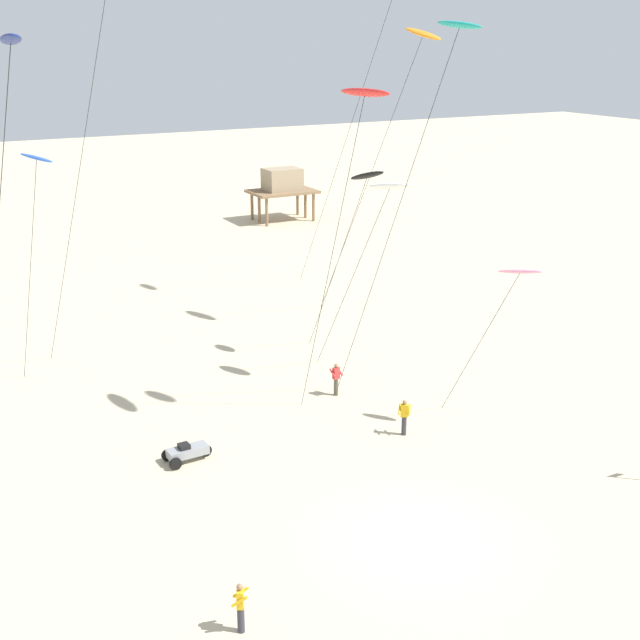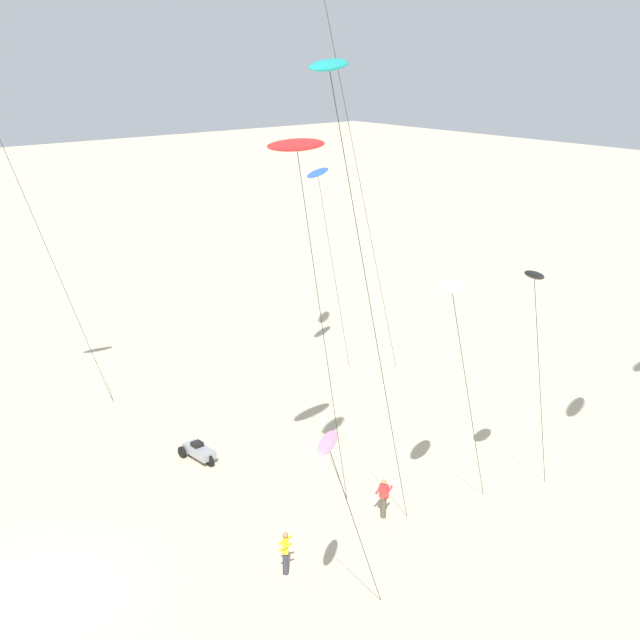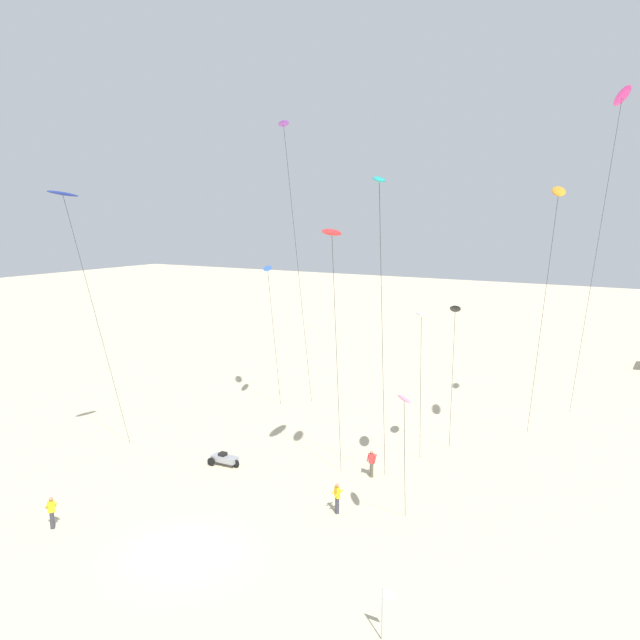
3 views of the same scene
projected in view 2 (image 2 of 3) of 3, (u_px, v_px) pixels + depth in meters
The scene contains 10 objects.
ground_plane at pixel (41, 597), 28.63m from camera, with size 260.00×260.00×0.00m, color beige.
kite_pink at pixel (329, 446), 23.34m from camera, with size 1.97×4.26×7.65m.
kite_red at pixel (297, 149), 27.33m from camera, with size 1.87×4.86×15.00m.
kite_teal at pixel (331, 76), 23.25m from camera, with size 2.79×6.93×17.55m.
kite_blue at pixel (318, 176), 42.59m from camera, with size 1.94×4.49×11.87m.
kite_black at pixel (535, 277), 29.74m from camera, with size 2.09×4.88×10.56m.
kite_white at pixel (452, 288), 28.27m from camera, with size 2.42×5.59×10.50m.
kite_flyer_nearest at pixel (384, 497), 33.16m from camera, with size 0.62×0.60×1.67m.
kite_flyer_furthest at pixel (286, 552), 29.61m from camera, with size 0.73×0.72×1.67m.
beach_buggy at pixel (199, 451), 37.95m from camera, with size 2.07×1.05×0.82m.
Camera 2 is at (24.73, -8.16, 17.84)m, focal length 47.53 mm.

